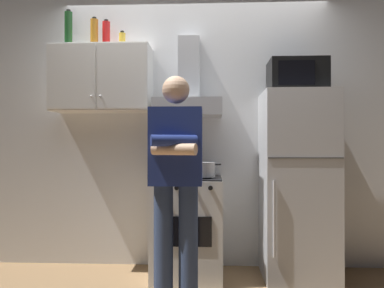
{
  "coord_description": "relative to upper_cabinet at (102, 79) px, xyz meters",
  "views": [
    {
      "loc": [
        0.16,
        -3.16,
        1.13
      ],
      "look_at": [
        0.0,
        0.0,
        1.15
      ],
      "focal_mm": 36.49,
      "sensor_mm": 36.0,
      "label": 1
    }
  ],
  "objects": [
    {
      "name": "ground_plane",
      "position": [
        0.85,
        -0.37,
        -1.75
      ],
      "size": [
        7.0,
        7.0,
        0.0
      ],
      "primitive_type": "plane",
      "color": "olive"
    },
    {
      "name": "back_wall_tiled",
      "position": [
        0.85,
        0.23,
        -0.4
      ],
      "size": [
        4.8,
        0.1,
        2.7
      ],
      "primitive_type": "cube",
      "color": "white",
      "rests_on": "ground_plane"
    },
    {
      "name": "upper_cabinet",
      "position": [
        0.0,
        0.0,
        0.0
      ],
      "size": [
        0.9,
        0.37,
        0.6
      ],
      "color": "white"
    },
    {
      "name": "stove_oven",
      "position": [
        0.8,
        -0.13,
        -1.32
      ],
      "size": [
        0.6,
        0.62,
        0.87
      ],
      "color": "white",
      "rests_on": "ground_plane"
    },
    {
      "name": "range_hood",
      "position": [
        0.8,
        0.0,
        -0.15
      ],
      "size": [
        0.6,
        0.44,
        0.75
      ],
      "color": "#B7BABF"
    },
    {
      "name": "refrigerator",
      "position": [
        1.75,
        -0.12,
        -0.95
      ],
      "size": [
        0.6,
        0.62,
        1.6
      ],
      "color": "silver",
      "rests_on": "ground_plane"
    },
    {
      "name": "microwave",
      "position": [
        1.75,
        -0.11,
        -0.01
      ],
      "size": [
        0.48,
        0.37,
        0.28
      ],
      "color": "black",
      "rests_on": "refrigerator"
    },
    {
      "name": "person_standing",
      "position": [
        0.75,
        -0.73,
        -0.85
      ],
      "size": [
        0.38,
        0.33,
        1.64
      ],
      "color": "navy",
      "rests_on": "ground_plane"
    },
    {
      "name": "cooking_pot",
      "position": [
        0.93,
        -0.24,
        -0.81
      ],
      "size": [
        0.32,
        0.22,
        0.12
      ],
      "color": "#B7BABF",
      "rests_on": "stove_oven"
    },
    {
      "name": "bottle_liquor_amber",
      "position": [
        -0.08,
        0.02,
        0.43
      ],
      "size": [
        0.07,
        0.07,
        0.28
      ],
      "color": "#B7721E",
      "rests_on": "upper_cabinet"
    },
    {
      "name": "bottle_spice_jar",
      "position": [
        0.19,
        -0.0,
        0.36
      ],
      "size": [
        0.06,
        0.06,
        0.14
      ],
      "color": "gold",
      "rests_on": "upper_cabinet"
    },
    {
      "name": "bottle_wine_green",
      "position": [
        -0.31,
        -0.02,
        0.46
      ],
      "size": [
        0.07,
        0.07,
        0.34
      ],
      "color": "#19471E",
      "rests_on": "upper_cabinet"
    },
    {
      "name": "bottle_soda_red",
      "position": [
        0.03,
        0.05,
        0.42
      ],
      "size": [
        0.07,
        0.07,
        0.26
      ],
      "color": "red",
      "rests_on": "upper_cabinet"
    }
  ]
}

